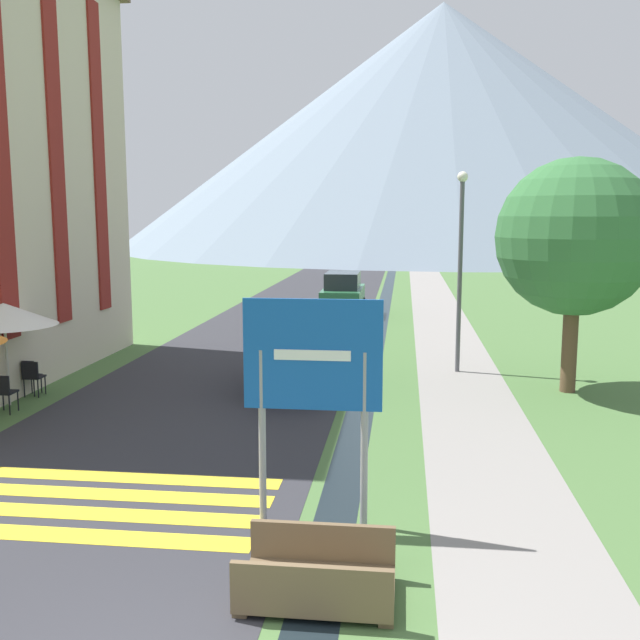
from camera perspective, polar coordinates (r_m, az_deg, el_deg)
ground_plane at (r=25.90m, az=2.01°, el=-0.93°), size 160.00×160.00×0.00m
road at (r=36.01m, az=-0.64°, el=1.73°), size 6.40×60.00×0.01m
footpath at (r=35.75m, az=9.11°, el=1.57°), size 2.20×60.00×0.01m
drainage_channel at (r=35.72m, az=5.26°, el=1.64°), size 0.60×60.00×0.00m
crosswalk_marking at (r=11.37m, az=-18.18°, el=-13.73°), size 5.44×2.54×0.01m
mountain_distant at (r=94.23m, az=9.64°, el=14.94°), size 80.68×80.68×30.11m
road_sign at (r=9.53m, az=-0.60°, el=-4.53°), size 1.87×0.11×3.12m
footbridge at (r=8.36m, az=-0.22°, el=-20.05°), size 1.70×1.10×0.65m
parked_car_near at (r=17.71m, az=-1.47°, el=-2.31°), size 1.84×4.30×1.82m
parked_car_far at (r=30.09m, az=1.86°, el=2.13°), size 1.71×4.03×1.82m
cafe_chair_far_right at (r=17.91m, az=-22.02°, el=-4.11°), size 0.40×0.40×0.85m
cafe_chair_middle at (r=16.64m, az=-24.00°, el=-5.16°), size 0.40×0.40×0.85m
cafe_chair_far_left at (r=18.06m, az=-22.29°, el=-4.03°), size 0.40×0.40×0.85m
cafe_umbrella_middle_white at (r=17.07m, az=-23.97°, el=0.42°), size 2.27×2.27×2.30m
streetlamp at (r=19.27m, az=11.17°, el=5.11°), size 0.28×0.28×5.33m
tree_by_path at (r=17.72m, az=19.74°, el=6.22°), size 3.69×3.69×5.54m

